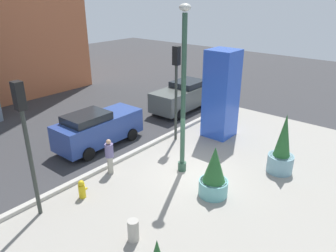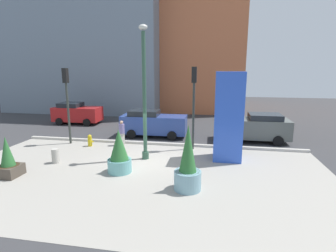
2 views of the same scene
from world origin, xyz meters
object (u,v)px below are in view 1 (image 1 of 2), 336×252
object	(u,v)px
potted_plant_by_pillar	(214,175)
traffic_light_far_side	(176,79)
car_far_lane	(98,128)
pedestrian_on_sidewalk	(109,155)
fire_hydrant	(82,189)
concrete_bollard	(133,230)
potted_plant_near_right	(282,150)
lamp_post	(183,97)
car_passing_lane	(182,96)
traffic_light_corner	(25,130)
art_pillar_blue	(221,94)

from	to	relation	value
potted_plant_by_pillar	traffic_light_far_side	world-z (taller)	traffic_light_far_side
car_far_lane	pedestrian_on_sidewalk	size ratio (longest dim) A/B	2.90
fire_hydrant	concrete_bollard	distance (m)	3.16
fire_hydrant	pedestrian_on_sidewalk	world-z (taller)	pedestrian_on_sidewalk
potted_plant_near_right	pedestrian_on_sidewalk	xyz separation A→B (m)	(-4.76, 5.60, -0.18)
concrete_bollard	pedestrian_on_sidewalk	world-z (taller)	pedestrian_on_sidewalk
fire_hydrant	lamp_post	bearing A→B (deg)	-22.78
car_passing_lane	traffic_light_corner	bearing A→B (deg)	-167.20
lamp_post	car_passing_lane	world-z (taller)	lamp_post
lamp_post	pedestrian_on_sidewalk	xyz separation A→B (m)	(-2.13, 2.27, -2.49)
fire_hydrant	traffic_light_corner	world-z (taller)	traffic_light_corner
fire_hydrant	traffic_light_far_side	distance (m)	7.05
car_passing_lane	pedestrian_on_sidewalk	size ratio (longest dim) A/B	2.86
art_pillar_blue	traffic_light_far_side	world-z (taller)	traffic_light_far_side
potted_plant_by_pillar	potted_plant_near_right	world-z (taller)	potted_plant_near_right
car_passing_lane	art_pillar_blue	bearing A→B (deg)	-115.84
traffic_light_far_side	traffic_light_corner	distance (m)	7.94
art_pillar_blue	potted_plant_by_pillar	size ratio (longest dim) A/B	2.25
potted_plant_by_pillar	traffic_light_corner	size ratio (longest dim) A/B	0.43
potted_plant_by_pillar	pedestrian_on_sidewalk	world-z (taller)	potted_plant_by_pillar
car_far_lane	concrete_bollard	bearing A→B (deg)	-120.76
art_pillar_blue	potted_plant_by_pillar	bearing A→B (deg)	-150.79
potted_plant_near_right	car_far_lane	bearing A→B (deg)	112.26
concrete_bollard	car_passing_lane	xyz separation A→B (m)	(10.66, 6.20, 0.58)
potted_plant_near_right	fire_hydrant	world-z (taller)	potted_plant_near_right
art_pillar_blue	pedestrian_on_sidewalk	distance (m)	6.78
potted_plant_near_right	car_passing_lane	world-z (taller)	potted_plant_near_right
car_passing_lane	fire_hydrant	bearing A→B (deg)	-163.39
potted_plant_by_pillar	potted_plant_near_right	size ratio (longest dim) A/B	0.77
potted_plant_by_pillar	fire_hydrant	xyz separation A→B (m)	(-3.33, 3.74, -0.53)
concrete_bollard	traffic_light_far_side	xyz separation A→B (m)	(6.77, 3.68, 2.91)
car_passing_lane	pedestrian_on_sidewalk	world-z (taller)	car_passing_lane
art_pillar_blue	traffic_light_corner	size ratio (longest dim) A/B	0.97
potted_plant_near_right	car_far_lane	world-z (taller)	potted_plant_near_right
lamp_post	potted_plant_near_right	bearing A→B (deg)	-51.78
potted_plant_by_pillar	pedestrian_on_sidewalk	distance (m)	4.54
art_pillar_blue	car_far_lane	size ratio (longest dim) A/B	1.01
traffic_light_far_side	potted_plant_near_right	bearing A→B (deg)	-87.31
lamp_post	traffic_light_far_side	bearing A→B (deg)	43.41
art_pillar_blue	traffic_light_far_side	distance (m)	2.63
art_pillar_blue	pedestrian_on_sidewalk	xyz separation A→B (m)	(-6.45, 1.51, -1.44)
traffic_light_corner	pedestrian_on_sidewalk	distance (m)	4.18
traffic_light_far_side	car_passing_lane	xyz separation A→B (m)	(3.89, 2.53, -2.33)
lamp_post	traffic_light_corner	world-z (taller)	lamp_post
art_pillar_blue	potted_plant_by_pillar	xyz separation A→B (m)	(-5.02, -2.81, -1.42)
potted_plant_near_right	traffic_light_corner	world-z (taller)	traffic_light_corner
lamp_post	potted_plant_by_pillar	world-z (taller)	lamp_post
traffic_light_corner	car_passing_lane	size ratio (longest dim) A/B	1.06
lamp_post	pedestrian_on_sidewalk	distance (m)	3.98
traffic_light_corner	car_far_lane	xyz separation A→B (m)	(4.88, 2.72, -2.28)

